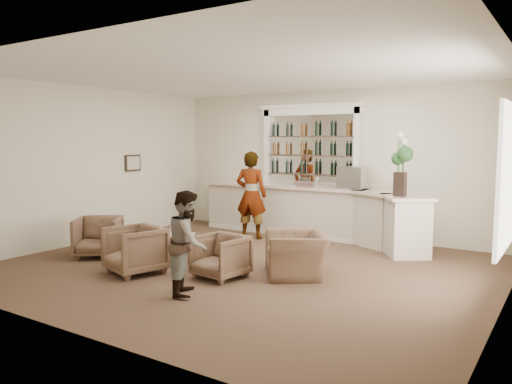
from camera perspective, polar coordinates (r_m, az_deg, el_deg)
ground at (r=8.69m, az=-1.24°, el=-8.57°), size 8.00×8.00×0.00m
room_shell at (r=8.93m, az=2.18°, el=6.97°), size 8.04×7.02×3.32m
bar_counter at (r=11.21m, az=6.69°, el=-2.32°), size 5.72×1.80×1.14m
back_bar_alcove at (r=11.61m, az=6.19°, el=5.20°), size 2.64×0.25×3.00m
cocktail_table at (r=9.16m, az=-9.35°, el=-6.29°), size 0.68×0.68×0.50m
sommelier at (r=11.03m, az=-0.55°, el=-0.34°), size 0.79×0.60×1.94m
guest at (r=7.15m, az=-7.79°, el=-5.73°), size 0.85×0.90×1.48m
armchair_left at (r=9.83m, az=-17.57°, el=-4.90°), size 1.14×1.14×0.75m
armchair_center at (r=8.45m, az=-13.67°, el=-6.45°), size 1.04×1.06×0.78m
armchair_right at (r=7.99m, az=-4.11°, el=-7.36°), size 0.83×0.85×0.69m
armchair_far at (r=8.14m, az=4.62°, el=-7.06°), size 1.39×1.42×0.70m
espresso_machine at (r=10.84m, az=10.97°, el=1.62°), size 0.55×0.46×0.48m
flower_vase at (r=9.64m, az=16.21°, el=3.50°), size 0.31×0.31×1.19m
wine_glass_bar_left at (r=10.89m, az=9.85°, el=0.95°), size 0.07×0.07×0.21m
wine_glass_bar_right at (r=11.17m, az=7.00°, el=1.12°), size 0.07×0.07×0.21m
wine_glass_tbl_a at (r=9.19m, az=-9.81°, el=-4.00°), size 0.07×0.07×0.21m
wine_glass_tbl_b at (r=9.08m, az=-8.58°, el=-4.10°), size 0.07×0.07×0.21m
wine_glass_tbl_c at (r=8.97m, az=-9.76°, el=-4.25°), size 0.07×0.07×0.21m
napkin_holder at (r=9.21m, az=-8.89°, el=-4.24°), size 0.08×0.08×0.12m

